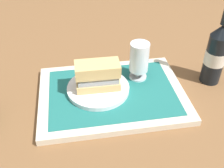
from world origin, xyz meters
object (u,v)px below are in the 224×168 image
at_px(plate, 98,88).
at_px(beer_glass, 139,60).
at_px(beer_bottle, 216,53).
at_px(sandwich, 99,75).

bearing_deg(plate, beer_glass, 18.58).
height_order(beer_glass, beer_bottle, beer_bottle).
bearing_deg(beer_bottle, sandwich, -177.08).
height_order(plate, sandwich, sandwich).
relative_size(plate, sandwich, 1.42).
bearing_deg(sandwich, plate, -180.00).
distance_m(beer_glass, beer_bottle, 0.24).
relative_size(plate, beer_bottle, 0.71).
xyz_separation_m(beer_glass, beer_bottle, (0.24, -0.03, 0.02)).
bearing_deg(plate, beer_bottle, 2.89).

